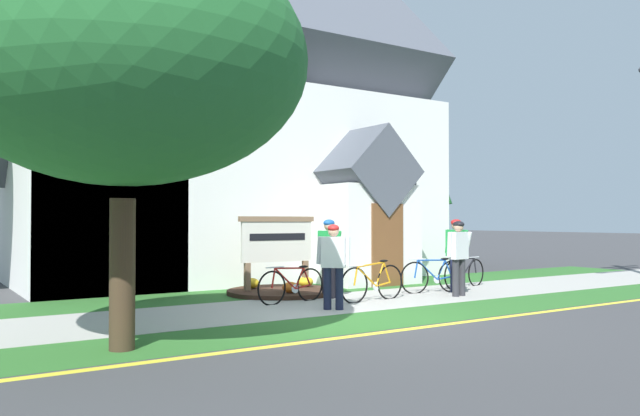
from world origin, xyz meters
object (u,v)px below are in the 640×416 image
at_px(cyclist_in_yellow_jersey, 459,252).
at_px(verge_sapling, 124,61).
at_px(church_sign, 277,242).
at_px(bicycle_blue, 373,282).
at_px(roadside_conifer, 398,129).
at_px(cyclist_in_orange_jersey, 329,252).
at_px(cyclist_in_red_jersey, 456,249).
at_px(cyclist_in_blue_jersey, 333,260).
at_px(bicycle_white, 464,273).
at_px(bicycle_green, 434,276).
at_px(bicycle_orange, 292,285).

relative_size(cyclist_in_yellow_jersey, verge_sapling, 0.31).
bearing_deg(church_sign, bicycle_blue, -68.01).
distance_m(cyclist_in_yellow_jersey, roadside_conifer, 10.70).
bearing_deg(cyclist_in_yellow_jersey, cyclist_in_orange_jersey, 152.45).
height_order(church_sign, cyclist_in_orange_jersey, church_sign).
xyz_separation_m(church_sign, cyclist_in_red_jersey, (3.49, -2.23, -0.17)).
bearing_deg(cyclist_in_blue_jersey, cyclist_in_yellow_jersey, 3.09).
bearing_deg(bicycle_blue, bicycle_white, 12.98).
bearing_deg(roadside_conifer, church_sign, -146.55).
bearing_deg(bicycle_green, cyclist_in_orange_jersey, 169.19).
bearing_deg(cyclist_in_blue_jersey, bicycle_orange, 95.94).
relative_size(bicycle_green, cyclist_in_yellow_jersey, 1.05).
height_order(bicycle_orange, cyclist_in_red_jersey, cyclist_in_red_jersey).
bearing_deg(roadside_conifer, verge_sapling, -142.90).
height_order(cyclist_in_blue_jersey, cyclist_in_red_jersey, cyclist_in_red_jersey).
xyz_separation_m(cyclist_in_yellow_jersey, roadside_conifer, (5.34, 8.29, 4.15)).
xyz_separation_m(cyclist_in_yellow_jersey, cyclist_in_blue_jersey, (-3.48, -0.19, -0.04)).
distance_m(bicycle_blue, cyclist_in_blue_jersey, 1.64).
relative_size(bicycle_green, cyclist_in_red_jersey, 1.02).
xyz_separation_m(bicycle_orange, bicycle_blue, (1.55, -0.68, 0.02)).
bearing_deg(cyclist_in_red_jersey, cyclist_in_yellow_jersey, -131.59).
bearing_deg(bicycle_white, bicycle_orange, -178.44).
bearing_deg(cyclist_in_red_jersey, bicycle_orange, 172.20).
relative_size(bicycle_green, bicycle_orange, 1.03).
distance_m(cyclist_in_orange_jersey, verge_sapling, 6.63).
bearing_deg(bicycle_orange, verge_sapling, -146.73).
relative_size(bicycle_blue, roadside_conifer, 0.22).
bearing_deg(bicycle_blue, roadside_conifer, 46.76).
relative_size(bicycle_green, bicycle_white, 1.01).
xyz_separation_m(bicycle_white, roadside_conifer, (3.85, 7.05, 4.76)).
distance_m(church_sign, bicycle_white, 4.81).
height_order(bicycle_orange, cyclist_in_yellow_jersey, cyclist_in_yellow_jersey).
distance_m(bicycle_orange, cyclist_in_red_jersey, 4.18).
xyz_separation_m(bicycle_green, cyclist_in_red_jersey, (0.44, -0.29, 0.61)).
xyz_separation_m(cyclist_in_orange_jersey, cyclist_in_yellow_jersey, (2.55, -1.33, -0.03)).
distance_m(bicycle_green, roadside_conifer, 10.30).
relative_size(bicycle_orange, roadside_conifer, 0.21).
bearing_deg(bicycle_blue, cyclist_in_blue_jersey, -156.49).
bearing_deg(bicycle_green, cyclist_in_yellow_jersey, -93.07).
height_order(bicycle_green, verge_sapling, verge_sapling).
xyz_separation_m(bicycle_blue, roadside_conifer, (7.39, 7.86, 4.74)).
relative_size(cyclist_in_orange_jersey, cyclist_in_yellow_jersey, 1.02).
bearing_deg(verge_sapling, cyclist_in_orange_jersey, 29.48).
bearing_deg(cyclist_in_yellow_jersey, roadside_conifer, 57.24).
bearing_deg(bicycle_white, church_sign, 161.13).
xyz_separation_m(bicycle_green, cyclist_in_orange_jersey, (-2.59, 0.49, 0.61)).
distance_m(bicycle_green, bicycle_blue, 2.14).
bearing_deg(cyclist_in_red_jersey, cyclist_in_blue_jersey, -169.51).
bearing_deg(verge_sapling, cyclist_in_blue_jersey, 18.59).
distance_m(bicycle_green, verge_sapling, 8.89).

